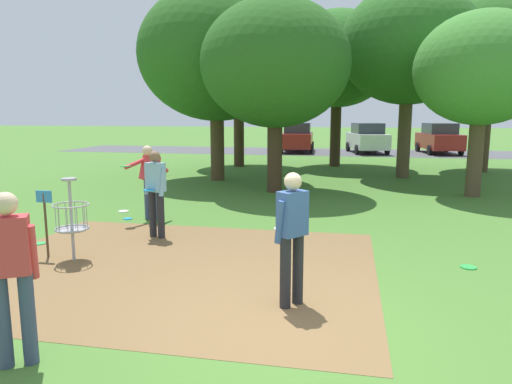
{
  "coord_description": "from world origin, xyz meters",
  "views": [
    {
      "loc": [
        0.62,
        -5.16,
        2.42
      ],
      "look_at": [
        -1.04,
        3.14,
        1.0
      ],
      "focal_mm": 32.94,
      "sensor_mm": 36.0,
      "label": 1
    }
  ],
  "objects_px": {
    "frisbee_mid_grass": "(284,243)",
    "tree_mid_center": "(275,64)",
    "disc_golf_basket": "(68,216)",
    "frisbee_scattered_a": "(124,211)",
    "player_foreground_watching": "(156,189)",
    "tree_far_center": "(238,58)",
    "tree_near_left": "(482,69)",
    "parked_car_leftmost": "(298,137)",
    "tree_mid_left": "(338,59)",
    "frisbee_near_basket": "(468,267)",
    "tree_near_right": "(216,55)",
    "player_waiting_right": "(292,232)",
    "player_waiting_left": "(11,269)",
    "parked_car_center_right": "(439,138)",
    "tree_far_left": "(409,46)",
    "frisbee_scattered_b": "(40,244)",
    "player_throwing": "(150,177)",
    "frisbee_far_left": "(128,219)",
    "parked_car_center_left": "(367,138)",
    "tree_mid_right": "(490,55)"
  },
  "relations": [
    {
      "from": "frisbee_near_basket",
      "to": "parked_car_leftmost",
      "type": "distance_m",
      "value": 22.79
    },
    {
      "from": "frisbee_scattered_b",
      "to": "tree_mid_center",
      "type": "relative_size",
      "value": 0.04
    },
    {
      "from": "player_waiting_right",
      "to": "frisbee_far_left",
      "type": "height_order",
      "value": "player_waiting_right"
    },
    {
      "from": "tree_near_right",
      "to": "player_waiting_right",
      "type": "bearing_deg",
      "value": -69.49
    },
    {
      "from": "frisbee_near_basket",
      "to": "tree_near_left",
      "type": "distance_m",
      "value": 8.07
    },
    {
      "from": "frisbee_mid_grass",
      "to": "tree_near_right",
      "type": "xyz_separation_m",
      "value": [
        -3.59,
        8.05,
        4.46
      ]
    },
    {
      "from": "frisbee_mid_grass",
      "to": "parked_car_leftmost",
      "type": "xyz_separation_m",
      "value": [
        -2.11,
        21.36,
        0.91
      ]
    },
    {
      "from": "tree_far_left",
      "to": "parked_car_center_left",
      "type": "distance_m",
      "value": 12.03
    },
    {
      "from": "parked_car_center_right",
      "to": "tree_far_left",
      "type": "bearing_deg",
      "value": -105.71
    },
    {
      "from": "frisbee_mid_grass",
      "to": "tree_mid_center",
      "type": "bearing_deg",
      "value": 100.85
    },
    {
      "from": "frisbee_scattered_a",
      "to": "tree_far_center",
      "type": "distance_m",
      "value": 11.57
    },
    {
      "from": "tree_mid_left",
      "to": "frisbee_near_basket",
      "type": "bearing_deg",
      "value": -79.82
    },
    {
      "from": "frisbee_near_basket",
      "to": "tree_far_center",
      "type": "height_order",
      "value": "tree_far_center"
    },
    {
      "from": "player_waiting_right",
      "to": "tree_near_right",
      "type": "relative_size",
      "value": 0.25
    },
    {
      "from": "frisbee_mid_grass",
      "to": "tree_mid_left",
      "type": "distance_m",
      "value": 14.38
    },
    {
      "from": "disc_golf_basket",
      "to": "tree_far_center",
      "type": "xyz_separation_m",
      "value": [
        -0.51,
        14.3,
        4.13
      ]
    },
    {
      "from": "player_waiting_left",
      "to": "frisbee_scattered_a",
      "type": "xyz_separation_m",
      "value": [
        -2.39,
        6.89,
        -0.96
      ]
    },
    {
      "from": "tree_near_right",
      "to": "player_waiting_left",
      "type": "bearing_deg",
      "value": -82.7
    },
    {
      "from": "player_waiting_left",
      "to": "tree_far_center",
      "type": "distance_m",
      "value": 17.91
    },
    {
      "from": "disc_golf_basket",
      "to": "frisbee_scattered_a",
      "type": "height_order",
      "value": "disc_golf_basket"
    },
    {
      "from": "frisbee_scattered_b",
      "to": "tree_near_left",
      "type": "bearing_deg",
      "value": 37.54
    },
    {
      "from": "tree_near_left",
      "to": "tree_far_center",
      "type": "height_order",
      "value": "tree_far_center"
    },
    {
      "from": "parked_car_leftmost",
      "to": "frisbee_mid_grass",
      "type": "bearing_deg",
      "value": -84.36
    },
    {
      "from": "frisbee_mid_grass",
      "to": "tree_far_left",
      "type": "bearing_deg",
      "value": 72.6
    },
    {
      "from": "tree_far_left",
      "to": "parked_car_center_right",
      "type": "height_order",
      "value": "tree_far_left"
    },
    {
      "from": "frisbee_near_basket",
      "to": "frisbee_far_left",
      "type": "bearing_deg",
      "value": 162.66
    },
    {
      "from": "player_throwing",
      "to": "player_waiting_left",
      "type": "bearing_deg",
      "value": -77.72
    },
    {
      "from": "frisbee_mid_grass",
      "to": "tree_near_left",
      "type": "bearing_deg",
      "value": 52.43
    },
    {
      "from": "tree_far_left",
      "to": "parked_car_leftmost",
      "type": "distance_m",
      "value": 13.07
    },
    {
      "from": "tree_mid_right",
      "to": "parked_car_center_left",
      "type": "distance_m",
      "value": 10.53
    },
    {
      "from": "parked_car_center_right",
      "to": "tree_mid_center",
      "type": "bearing_deg",
      "value": -115.31
    },
    {
      "from": "player_throwing",
      "to": "parked_car_leftmost",
      "type": "bearing_deg",
      "value": 86.62
    },
    {
      "from": "frisbee_mid_grass",
      "to": "parked_car_center_left",
      "type": "relative_size",
      "value": 0.05
    },
    {
      "from": "tree_mid_center",
      "to": "player_throwing",
      "type": "bearing_deg",
      "value": -116.14
    },
    {
      "from": "tree_mid_right",
      "to": "parked_car_center_right",
      "type": "bearing_deg",
      "value": 90.81
    },
    {
      "from": "frisbee_scattered_a",
      "to": "tree_mid_center",
      "type": "relative_size",
      "value": 0.04
    },
    {
      "from": "frisbee_near_basket",
      "to": "tree_far_center",
      "type": "xyz_separation_m",
      "value": [
        -6.92,
        13.41,
        4.87
      ]
    },
    {
      "from": "player_waiting_left",
      "to": "player_waiting_right",
      "type": "xyz_separation_m",
      "value": [
        2.43,
        1.95,
        0.0
      ]
    },
    {
      "from": "frisbee_far_left",
      "to": "tree_mid_center",
      "type": "bearing_deg",
      "value": 58.66
    },
    {
      "from": "tree_mid_left",
      "to": "tree_far_center",
      "type": "distance_m",
      "value": 4.45
    },
    {
      "from": "player_foreground_watching",
      "to": "tree_far_center",
      "type": "distance_m",
      "value": 13.27
    },
    {
      "from": "frisbee_scattered_a",
      "to": "disc_golf_basket",
      "type": "bearing_deg",
      "value": -75.46
    },
    {
      "from": "frisbee_mid_grass",
      "to": "parked_car_leftmost",
      "type": "bearing_deg",
      "value": 95.64
    },
    {
      "from": "frisbee_far_left",
      "to": "tree_mid_left",
      "type": "height_order",
      "value": "tree_mid_left"
    },
    {
      "from": "tree_near_right",
      "to": "tree_mid_left",
      "type": "xyz_separation_m",
      "value": [
        4.08,
        5.49,
        0.34
      ]
    },
    {
      "from": "frisbee_scattered_a",
      "to": "parked_car_center_right",
      "type": "height_order",
      "value": "parked_car_center_right"
    },
    {
      "from": "tree_far_center",
      "to": "parked_car_center_right",
      "type": "relative_size",
      "value": 1.57
    },
    {
      "from": "tree_near_right",
      "to": "disc_golf_basket",
      "type": "bearing_deg",
      "value": -88.58
    },
    {
      "from": "frisbee_mid_grass",
      "to": "player_waiting_left",
      "type": "bearing_deg",
      "value": -112.15
    },
    {
      "from": "frisbee_far_left",
      "to": "player_waiting_right",
      "type": "bearing_deg",
      "value": -43.98
    }
  ]
}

